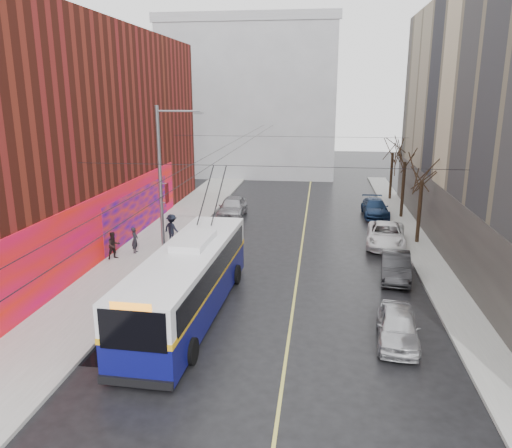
{
  "coord_description": "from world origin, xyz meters",
  "views": [
    {
      "loc": [
        2.56,
        -16.56,
        9.66
      ],
      "look_at": [
        -0.67,
        8.17,
        3.07
      ],
      "focal_mm": 35.0,
      "sensor_mm": 36.0,
      "label": 1
    }
  ],
  "objects": [
    {
      "name": "ground",
      "position": [
        0.0,
        0.0,
        0.0
      ],
      "size": [
        140.0,
        140.0,
        0.0
      ],
      "primitive_type": "plane",
      "color": "black",
      "rests_on": "ground"
    },
    {
      "name": "sidewalk_left",
      "position": [
        -8.0,
        12.0,
        0.07
      ],
      "size": [
        4.0,
        60.0,
        0.15
      ],
      "primitive_type": "cube",
      "color": "gray",
      "rests_on": "ground"
    },
    {
      "name": "sidewalk_right",
      "position": [
        9.0,
        12.0,
        0.07
      ],
      "size": [
        2.0,
        60.0,
        0.15
      ],
      "primitive_type": "cube",
      "color": "gray",
      "rests_on": "ground"
    },
    {
      "name": "lane_line",
      "position": [
        1.5,
        14.0,
        0.0
      ],
      "size": [
        0.12,
        50.0,
        0.01
      ],
      "primitive_type": "cube",
      "color": "#BFB74C",
      "rests_on": "ground"
    },
    {
      "name": "building_left",
      "position": [
        -15.99,
        13.99,
        6.99
      ],
      "size": [
        12.11,
        36.0,
        14.0
      ],
      "color": "#591C11",
      "rests_on": "ground"
    },
    {
      "name": "building_far",
      "position": [
        -6.0,
        44.99,
        9.02
      ],
      "size": [
        20.5,
        12.1,
        18.0
      ],
      "color": "gray",
      "rests_on": "ground"
    },
    {
      "name": "streetlight_pole",
      "position": [
        -6.14,
        10.0,
        4.85
      ],
      "size": [
        2.65,
        0.6,
        9.0
      ],
      "color": "slate",
      "rests_on": "ground"
    },
    {
      "name": "catenary_wires",
      "position": [
        -2.54,
        14.77,
        6.25
      ],
      "size": [
        18.0,
        60.0,
        0.22
      ],
      "color": "black"
    },
    {
      "name": "tree_near",
      "position": [
        9.0,
        16.0,
        4.98
      ],
      "size": [
        3.2,
        3.2,
        6.4
      ],
      "color": "black",
      "rests_on": "ground"
    },
    {
      "name": "tree_mid",
      "position": [
        9.0,
        23.0,
        5.25
      ],
      "size": [
        3.2,
        3.2,
        6.68
      ],
      "color": "black",
      "rests_on": "ground"
    },
    {
      "name": "tree_far",
      "position": [
        9.0,
        30.0,
        5.14
      ],
      "size": [
        3.2,
        3.2,
        6.57
      ],
      "color": "black",
      "rests_on": "ground"
    },
    {
      "name": "puddle",
      "position": [
        -5.07,
        0.01,
        0.0
      ],
      "size": [
        2.65,
        2.59,
        0.01
      ],
      "primitive_type": "cube",
      "color": "black",
      "rests_on": "ground"
    },
    {
      "name": "pigeons_flying",
      "position": [
        -2.55,
        10.64,
        6.85
      ],
      "size": [
        4.05,
        1.97,
        1.05
      ],
      "color": "slate"
    },
    {
      "name": "trolleybus",
      "position": [
        -3.07,
        3.51,
        1.63
      ],
      "size": [
        3.26,
        12.5,
        5.88
      ],
      "rotation": [
        0.0,
        0.0,
        -0.04
      ],
      "color": "#0A0C50",
      "rests_on": "ground"
    },
    {
      "name": "parked_car_a",
      "position": [
        5.8,
        2.11,
        0.68
      ],
      "size": [
        1.95,
        4.12,
        1.36
      ],
      "primitive_type": "imported",
      "rotation": [
        0.0,
        0.0,
        -0.09
      ],
      "color": "#B8B9BD",
      "rests_on": "ground"
    },
    {
      "name": "parked_car_b",
      "position": [
        6.7,
        9.31,
        0.69
      ],
      "size": [
        1.9,
        4.32,
        1.38
      ],
      "primitive_type": "imported",
      "rotation": [
        0.0,
        0.0,
        -0.11
      ],
      "color": "#242427",
      "rests_on": "ground"
    },
    {
      "name": "parked_car_c",
      "position": [
        6.91,
        15.36,
        0.72
      ],
      "size": [
        2.94,
        5.42,
        1.44
      ],
      "primitive_type": "imported",
      "rotation": [
        0.0,
        0.0,
        -0.11
      ],
      "color": "white",
      "rests_on": "ground"
    },
    {
      "name": "parked_car_d",
      "position": [
        7.0,
        23.39,
        0.69
      ],
      "size": [
        2.05,
        4.8,
        1.38
      ],
      "primitive_type": "imported",
      "rotation": [
        0.0,
        0.0,
        0.03
      ],
      "color": "#152A4C",
      "rests_on": "ground"
    },
    {
      "name": "following_car",
      "position": [
        -4.3,
        21.52,
        0.84
      ],
      "size": [
        1.98,
        4.92,
        1.68
      ],
      "primitive_type": "imported",
      "rotation": [
        0.0,
        0.0,
        -0.0
      ],
      "color": "#9C9BA0",
      "rests_on": "ground"
    },
    {
      "name": "pedestrian_a",
      "position": [
        -8.55,
        11.38,
        0.95
      ],
      "size": [
        0.44,
        0.62,
        1.6
      ],
      "primitive_type": "imported",
      "rotation": [
        0.0,
        0.0,
        1.67
      ],
      "color": "black",
      "rests_on": "sidewalk_left"
    },
    {
      "name": "pedestrian_b",
      "position": [
        -9.36,
        10.1,
        0.96
      ],
      "size": [
        0.99,
        1.0,
        1.62
      ],
      "primitive_type": "imported",
      "rotation": [
        0.0,
        0.0,
        0.83
      ],
      "color": "black",
      "rests_on": "sidewalk_left"
    },
    {
      "name": "pedestrian_c",
      "position": [
        -6.91,
        13.71,
        1.1
      ],
      "size": [
        1.42,
        1.19,
        1.9
      ],
      "primitive_type": "imported",
      "rotation": [
        0.0,
        0.0,
        2.67
      ],
      "color": "black",
      "rests_on": "sidewalk_left"
    }
  ]
}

